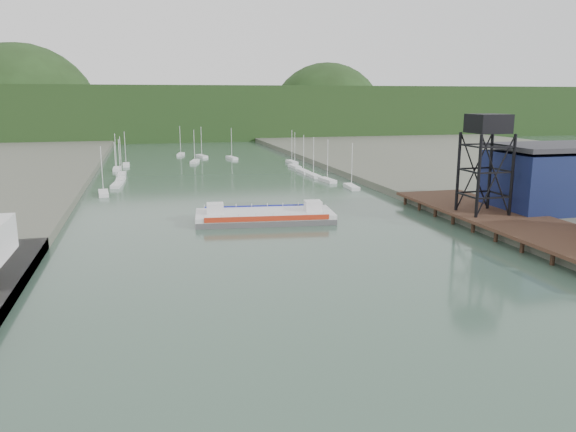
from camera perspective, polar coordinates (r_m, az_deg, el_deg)
name	(u,v)px	position (r m, az deg, el deg)	size (l,w,h in m)	color
east_pier	(546,231)	(88.65, 24.71, -1.44)	(14.00, 70.00, 2.45)	black
lift_tower	(488,130)	(96.00, 19.64, 8.24)	(6.50, 6.50, 16.00)	black
blue_shed	(554,178)	(107.33, 25.42, 3.49)	(20.50, 14.50, 11.30)	#0D1A39
marina_sailboats	(213,170)	(162.62, -7.66, 4.69)	(57.71, 92.65, 0.90)	silver
distant_hills	(171,116)	(323.66, -11.83, 9.94)	(500.00, 120.00, 80.00)	black
chain_ferry	(265,216)	(95.63, -2.38, 0.02)	(24.06, 11.73, 3.34)	#4C4C4F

